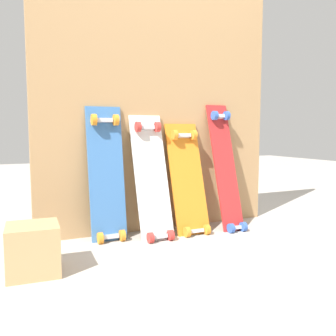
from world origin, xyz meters
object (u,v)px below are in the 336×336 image
at_px(skateboard_blue, 107,178).
at_px(skateboard_white, 152,181).
at_px(skateboard_orange, 188,183).
at_px(skateboard_red, 226,171).
at_px(wooden_crate, 33,249).

relative_size(skateboard_blue, skateboard_white, 1.05).
height_order(skateboard_white, skateboard_orange, skateboard_white).
xyz_separation_m(skateboard_white, skateboard_red, (0.55, -0.01, 0.04)).
height_order(skateboard_red, wooden_crate, skateboard_red).
height_order(skateboard_orange, wooden_crate, skateboard_orange).
relative_size(skateboard_red, wooden_crate, 3.93).
bearing_deg(skateboard_orange, skateboard_white, -178.01).
relative_size(skateboard_white, skateboard_orange, 1.07).
xyz_separation_m(skateboard_blue, skateboard_orange, (0.54, -0.05, -0.05)).
height_order(skateboard_blue, skateboard_white, skateboard_blue).
distance_m(skateboard_orange, skateboard_red, 0.30).
bearing_deg(wooden_crate, skateboard_orange, 19.25).
xyz_separation_m(skateboard_orange, wooden_crate, (-1.01, -0.35, -0.21)).
bearing_deg(skateboard_white, wooden_crate, -155.27).
height_order(skateboard_orange, skateboard_red, skateboard_red).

